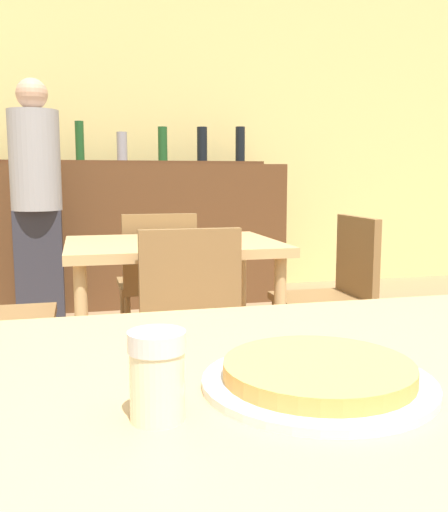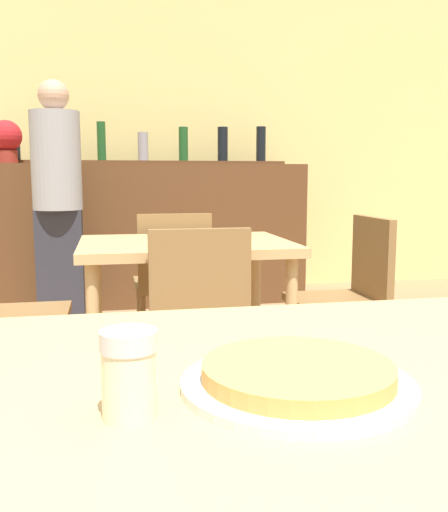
% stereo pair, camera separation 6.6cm
% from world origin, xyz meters
% --- Properties ---
extents(wall_back, '(8.00, 0.05, 2.80)m').
position_xyz_m(wall_back, '(0.00, 4.45, 1.40)').
color(wall_back, '#EAD684').
rests_on(wall_back, ground_plane).
extents(dining_table_near, '(1.11, 0.87, 0.76)m').
position_xyz_m(dining_table_near, '(0.00, 0.00, 0.68)').
color(dining_table_near, tan).
rests_on(dining_table_near, ground_plane).
extents(dining_table_far, '(0.91, 0.70, 0.76)m').
position_xyz_m(dining_table_far, '(0.04, 1.69, 0.66)').
color(dining_table_far, tan).
rests_on(dining_table_far, ground_plane).
extents(bar_counter, '(2.60, 0.56, 1.14)m').
position_xyz_m(bar_counter, '(0.00, 3.95, 0.57)').
color(bar_counter, brown).
rests_on(bar_counter, ground_plane).
extents(bar_back_shelf, '(2.39, 0.24, 0.34)m').
position_xyz_m(bar_back_shelf, '(0.03, 4.09, 1.22)').
color(bar_back_shelf, brown).
rests_on(bar_back_shelf, bar_counter).
extents(chair_far_side_front, '(0.40, 0.40, 0.86)m').
position_xyz_m(chair_far_side_front, '(0.04, 1.16, 0.51)').
color(chair_far_side_front, olive).
rests_on(chair_far_side_front, ground_plane).
extents(chair_far_side_back, '(0.40, 0.40, 0.86)m').
position_xyz_m(chair_far_side_back, '(0.04, 2.22, 0.51)').
color(chair_far_side_back, olive).
rests_on(chair_far_side_back, ground_plane).
extents(chair_far_side_right, '(0.40, 0.40, 0.86)m').
position_xyz_m(chair_far_side_right, '(0.82, 1.69, 0.51)').
color(chair_far_side_right, olive).
rests_on(chair_far_side_right, ground_plane).
extents(pizza_tray, '(0.32, 0.32, 0.04)m').
position_xyz_m(pizza_tray, '(-0.04, -0.06, 0.77)').
color(pizza_tray, silver).
rests_on(pizza_tray, dining_table_near).
extents(cheese_shaker, '(0.07, 0.07, 0.11)m').
position_xyz_m(cheese_shaker, '(-0.27, -0.11, 0.81)').
color(cheese_shaker, beige).
rests_on(cheese_shaker, dining_table_near).
extents(person_standing, '(0.34, 0.34, 1.70)m').
position_xyz_m(person_standing, '(-0.64, 3.37, 0.92)').
color(person_standing, '#2D2D38').
rests_on(person_standing, ground_plane).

